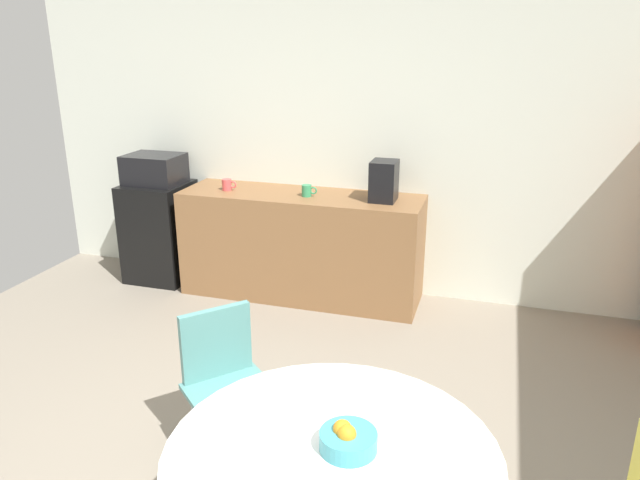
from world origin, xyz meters
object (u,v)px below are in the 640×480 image
Objects in this scene: microwave at (154,169)px; mug_green at (307,191)px; mug_white at (381,193)px; mug_red at (227,185)px; coffee_maker at (384,181)px; fruit_bowl at (348,439)px; round_table at (332,477)px; mini_fridge at (160,231)px; chair_teal at (224,370)px.

mug_green is at bearing -2.04° from microwave.
mug_white is 1.30m from mug_red.
coffee_maker is (1.33, 0.06, 0.11)m from mug_red.
mug_red reaches higher than fruit_bowl.
coffee_maker reaches higher than mug_green.
coffee_maker is at bearing 98.79° from fruit_bowl.
mug_green and mug_red have the same top height.
coffee_maker reaches higher than mug_red.
mug_red is at bearing -177.55° from coffee_maker.
coffee_maker reaches higher than round_table.
mug_green is 1.00× the size of mug_red.
fruit_bowl is 1.64× the size of mug_green.
coffee_maker is at bearing 97.70° from round_table.
microwave is at bearing 130.85° from round_table.
mini_fridge reaches higher than fruit_bowl.
mug_red is at bearing -4.47° from mini_fridge.
microwave is at bearing -179.05° from mug_white.
mug_white reaches higher than fruit_bowl.
microwave is 2.27× the size of fruit_bowl.
fruit_bowl is 3.26m from mug_red.
coffee_maker is (-0.43, 2.79, 0.29)m from fruit_bowl.
coffee_maker is (2.06, 0.00, 0.61)m from mini_fridge.
chair_teal is 2.23m from mug_white.
mug_green is (1.44, -0.05, -0.08)m from microwave.
mug_green is 0.40× the size of coffee_maker.
chair_teal is at bearing 138.14° from round_table.
microwave is 2.75m from chair_teal.
mug_white is 1.00× the size of mug_red.
mini_fridge is 6.93× the size of mug_red.
round_table is 9.54× the size of mug_red.
mug_white is at bearing 8.13° from mug_green.
mug_green is (-1.00, 2.77, 0.34)m from round_table.
coffee_maker is at bearing -49.71° from mug_white.
fruit_bowl is (0.05, 0.03, 0.16)m from round_table.
microwave is 2.06m from coffee_maker.
round_table is (2.44, -2.82, -0.41)m from microwave.
mug_white reaches higher than round_table.
mini_fridge is at bearing 175.53° from mug_red.
chair_teal is 1.08m from fruit_bowl.
mug_red is at bearing 121.76° from round_table.
mug_green is at bearing -175.30° from coffee_maker.
chair_teal is (1.67, -2.13, -0.50)m from microwave.
fruit_bowl is 2.87m from mug_white.
round_table is 0.17m from fruit_bowl.
chair_teal is at bearing -99.46° from mug_white.
mug_white is 0.40× the size of coffee_maker.
mini_fridge is at bearing -179.05° from mug_white.
mini_fridge is 1.86× the size of microwave.
mug_green is (-0.23, 2.08, 0.43)m from chair_teal.
mini_fridge reaches higher than round_table.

